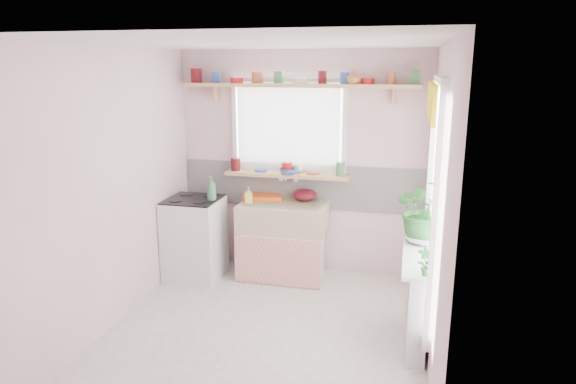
# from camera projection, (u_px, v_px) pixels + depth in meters

# --- Properties ---
(room) EXTENTS (3.20, 3.20, 3.20)m
(room) POSITION_uv_depth(u_px,v_px,m) (354.00, 168.00, 4.91)
(room) COLOR white
(room) RESTS_ON ground
(sink_unit) EXTENTS (0.95, 0.65, 1.11)m
(sink_unit) POSITION_uv_depth(u_px,v_px,m) (283.00, 240.00, 5.72)
(sink_unit) COLOR white
(sink_unit) RESTS_ON ground
(cooker) EXTENTS (0.58, 0.58, 0.93)m
(cooker) POSITION_uv_depth(u_px,v_px,m) (195.00, 238.00, 5.70)
(cooker) COLOR white
(cooker) RESTS_ON ground
(radiator_ledge) EXTENTS (0.22, 0.95, 0.78)m
(radiator_ledge) POSITION_uv_depth(u_px,v_px,m) (417.00, 298.00, 4.38)
(radiator_ledge) COLOR white
(radiator_ledge) RESTS_ON ground
(windowsill) EXTENTS (1.40, 0.22, 0.04)m
(windowsill) POSITION_uv_depth(u_px,v_px,m) (287.00, 175.00, 5.73)
(windowsill) COLOR tan
(windowsill) RESTS_ON room
(pine_shelf) EXTENTS (2.52, 0.24, 0.04)m
(pine_shelf) POSITION_uv_depth(u_px,v_px,m) (300.00, 85.00, 5.45)
(pine_shelf) COLOR tan
(pine_shelf) RESTS_ON room
(shelf_crockery) EXTENTS (2.47, 0.11, 0.12)m
(shelf_crockery) POSITION_uv_depth(u_px,v_px,m) (300.00, 78.00, 5.43)
(shelf_crockery) COLOR #590F14
(shelf_crockery) RESTS_ON pine_shelf
(sill_crockery) EXTENTS (1.35, 0.11, 0.12)m
(sill_crockery) POSITION_uv_depth(u_px,v_px,m) (287.00, 168.00, 5.71)
(sill_crockery) COLOR #590F14
(sill_crockery) RESTS_ON windowsill
(dish_tray) EXTENTS (0.50, 0.42, 0.04)m
(dish_tray) POSITION_uv_depth(u_px,v_px,m) (263.00, 196.00, 5.88)
(dish_tray) COLOR #F85C16
(dish_tray) RESTS_ON sink_unit
(colander) EXTENTS (0.35, 0.35, 0.13)m
(colander) POSITION_uv_depth(u_px,v_px,m) (305.00, 195.00, 5.76)
(colander) COLOR #5A0F1A
(colander) RESTS_ON sink_unit
(jade_plant) EXTENTS (0.65, 0.60, 0.61)m
(jade_plant) POSITION_uv_depth(u_px,v_px,m) (425.00, 209.00, 4.58)
(jade_plant) COLOR #2C6E2C
(jade_plant) RESTS_ON radiator_ledge
(fruit_bowl) EXTENTS (0.38, 0.38, 0.08)m
(fruit_bowl) POSITION_uv_depth(u_px,v_px,m) (423.00, 239.00, 4.61)
(fruit_bowl) COLOR white
(fruit_bowl) RESTS_ON radiator_ledge
(herb_pot) EXTENTS (0.14, 0.11, 0.23)m
(herb_pot) POSITION_uv_depth(u_px,v_px,m) (425.00, 262.00, 3.87)
(herb_pot) COLOR #28652B
(herb_pot) RESTS_ON radiator_ledge
(soap_bottle_sink) EXTENTS (0.10, 0.10, 0.18)m
(soap_bottle_sink) POSITION_uv_depth(u_px,v_px,m) (249.00, 195.00, 5.64)
(soap_bottle_sink) COLOR #F3DA6C
(soap_bottle_sink) RESTS_ON sink_unit
(sill_cup) EXTENTS (0.14, 0.14, 0.09)m
(sill_cup) POSITION_uv_depth(u_px,v_px,m) (299.00, 169.00, 5.74)
(sill_cup) COLOR white
(sill_cup) RESTS_ON windowsill
(sill_bowl) EXTENTS (0.28, 0.28, 0.07)m
(sill_bowl) POSITION_uv_depth(u_px,v_px,m) (289.00, 171.00, 5.65)
(sill_bowl) COLOR #355DAF
(sill_bowl) RESTS_ON windowsill
(shelf_vase) EXTENTS (0.14, 0.14, 0.15)m
(shelf_vase) POSITION_uv_depth(u_px,v_px,m) (353.00, 77.00, 5.24)
(shelf_vase) COLOR #B66B38
(shelf_vase) RESTS_ON pine_shelf
(cooker_bottle) EXTENTS (0.10, 0.10, 0.26)m
(cooker_bottle) POSITION_uv_depth(u_px,v_px,m) (211.00, 188.00, 5.50)
(cooker_bottle) COLOR #468C57
(cooker_bottle) RESTS_ON cooker
(fruit) EXTENTS (0.20, 0.14, 0.10)m
(fruit) POSITION_uv_depth(u_px,v_px,m) (424.00, 232.00, 4.60)
(fruit) COLOR orange
(fruit) RESTS_ON fruit_bowl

